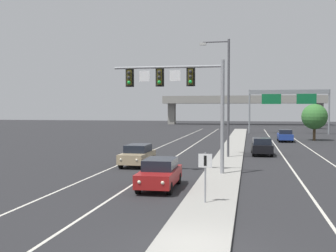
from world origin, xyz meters
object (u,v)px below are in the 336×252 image
Objects in this scene: tree_far_right_b at (316,114)px; car_oncoming_tan at (138,155)px; street_lamp_median at (226,91)px; car_oncoming_red at (160,173)px; overhead_signal_mast at (183,90)px; car_receding_blue at (285,135)px; car_receding_black at (262,146)px; highway_sign_gantry at (289,97)px; median_sign_post at (205,170)px; tree_far_right_c at (314,117)px.

car_oncoming_tan is at bearing -109.50° from tree_far_right_b.
car_oncoming_red is at bearing -100.83° from street_lamp_median.
overhead_signal_mast reaches higher than car_receding_blue.
tree_far_right_b reaches higher than car_oncoming_tan.
highway_sign_gantry is (5.36, 33.66, 5.34)m from car_receding_black.
car_oncoming_tan is 0.99× the size of car_receding_black.
highway_sign_gantry reaches higher than tree_far_right_b.
street_lamp_median is 0.75× the size of highway_sign_gantry.
car_receding_black is at bearing -101.78° from car_receding_blue.
overhead_signal_mast is 7.03m from car_oncoming_tan.
median_sign_post is at bearing -99.75° from car_receding_blue.
car_receding_blue is (9.22, 33.78, 0.00)m from car_oncoming_red.
median_sign_post is at bearing -98.70° from highway_sign_gantry.
tree_far_right_b reaches higher than car_receding_blue.
car_receding_black is 34.50m from highway_sign_gantry.
median_sign_post is 0.17× the size of highway_sign_gantry.
overhead_signal_mast is 14.47m from car_receding_black.
car_oncoming_tan and car_receding_black have the same top height.
car_receding_blue is 18.25m from highway_sign_gantry.
car_oncoming_tan is 13.08m from car_receding_black.
highway_sign_gantry reaches higher than overhead_signal_mast.
tree_far_right_c reaches higher than median_sign_post.
tree_far_right_b is (15.72, 56.12, -2.63)m from street_lamp_median.
median_sign_post is at bearing -98.15° from car_receding_black.
overhead_signal_mast is 9.50m from street_lamp_median.
street_lamp_median is 24.69m from tree_far_right_c.
street_lamp_median reaches higher than median_sign_post.
median_sign_post is 37.86m from car_receding_blue.
tree_far_right_b is (12.61, 52.75, 2.35)m from car_receding_black.
overhead_signal_mast reaches higher than car_oncoming_tan.
median_sign_post reaches higher than car_receding_black.
tree_far_right_c is at bearing -82.27° from highway_sign_gantry.
street_lamp_median reaches higher than car_oncoming_tan.
street_lamp_median reaches higher than car_oncoming_red.
car_oncoming_red is 18.40m from car_receding_black.
car_oncoming_red is 0.92× the size of tree_far_right_c.
car_receding_blue is at bearing -96.42° from highway_sign_gantry.
highway_sign_gantry is at bearing -110.80° from tree_far_right_b.
car_receding_blue is at bearing 78.22° from car_receding_black.
highway_sign_gantry is at bearing 97.73° from tree_far_right_c.
car_receding_blue is 0.92× the size of tree_far_right_c.
street_lamp_median is 38.00m from highway_sign_gantry.
tree_far_right_b is 0.99× the size of tree_far_right_c.
overhead_signal_mast is 67.82m from tree_far_right_b.
tree_far_right_c is (12.71, 31.43, -2.30)m from overhead_signal_mast.
tree_far_right_c reaches higher than car_receding_black.
street_lamp_median is 2.22× the size of car_receding_black.
tree_far_right_c reaches higher than car_oncoming_tan.
car_receding_black is at bearing -111.38° from tree_far_right_c.
car_oncoming_red is 0.93× the size of tree_far_right_b.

